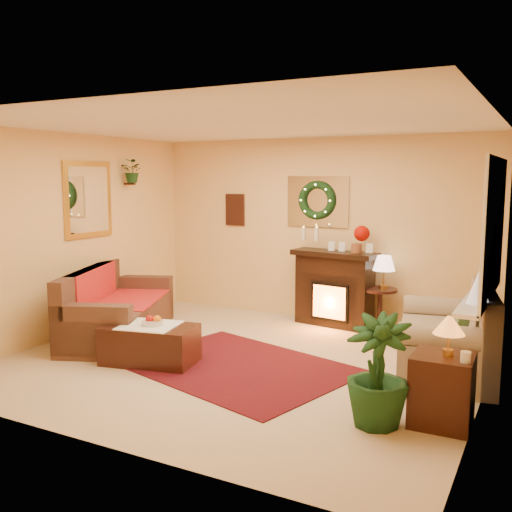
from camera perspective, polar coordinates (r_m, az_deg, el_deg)
The scene contains 31 objects.
floor at distance 6.46m, azimuth -1.47°, elevation -10.53°, with size 5.00×5.00×0.00m, color beige.
ceiling at distance 6.16m, azimuth -1.55°, elevation 13.08°, with size 5.00×5.00×0.00m, color white.
wall_back at distance 8.21m, azimuth 6.19°, elevation 2.64°, with size 5.00×5.00×0.00m, color #EFD88C.
wall_front at distance 4.38m, azimuth -16.05°, elevation -2.17°, with size 5.00×5.00×0.00m, color #EFD88C.
wall_left at distance 7.71m, azimuth -17.97°, elevation 1.97°, with size 4.50×4.50×0.00m, color #EFD88C.
wall_right at distance 5.43m, azimuth 22.20°, elevation -0.56°, with size 4.50×4.50×0.00m, color #EFD88C.
area_rug at distance 6.29m, azimuth -1.84°, elevation -11.02°, with size 2.31×1.74×0.01m, color maroon.
sofa at distance 7.54m, azimuth -13.53°, elevation -4.68°, with size 0.91×2.07×0.89m, color #3E271B.
red_throw at distance 7.67m, azimuth -12.80°, elevation -4.26°, with size 0.82×1.33×0.02m, color #E50F00.
fireplace at distance 7.94m, azimuth 7.84°, elevation -3.03°, with size 1.06×0.34×0.97m, color black.
poinsettia at distance 7.72m, azimuth 10.54°, elevation 2.23°, with size 0.21×0.21×0.21m, color #A30A00.
mantel_candle_a at distance 8.01m, azimuth 4.78°, elevation 2.24°, with size 0.06×0.06×0.17m, color #FEF6CC.
mantel_candle_b at distance 7.92m, azimuth 6.08°, elevation 2.17°, with size 0.06×0.06×0.19m, color white.
mantel_mirror at distance 8.16m, azimuth 6.18°, elevation 5.43°, with size 0.92×0.02×0.72m, color white.
wreath at distance 8.12m, azimuth 6.07°, elevation 5.56°, with size 0.55×0.55×0.11m, color #194719.
wall_art at distance 8.75m, azimuth -2.11°, elevation 4.65°, with size 0.32×0.03×0.48m, color #381E11.
gold_mirror at distance 7.88m, azimuth -16.44°, elevation 5.43°, with size 0.03×0.84×1.00m, color gold.
hanging_plant at distance 8.34m, azimuth -12.19°, elevation 7.21°, with size 0.33×0.28×0.36m, color #194719.
loveseat at distance 6.35m, azimuth 18.45°, elevation -7.33°, with size 0.91×1.57×0.91m, color tan.
window_frame at distance 5.95m, azimuth 22.71°, elevation 2.53°, with size 0.03×1.86×1.36m, color white.
window_glass at distance 5.95m, azimuth 22.56°, elevation 2.54°, with size 0.02×1.70×1.22m, color black.
window_sill at distance 6.05m, azimuth 21.38°, elevation -3.83°, with size 0.22×1.86×0.04m, color white.
mini_tree at distance 5.61m, azimuth 21.35°, elevation -2.95°, with size 0.21×0.21×0.31m, color silver.
sill_plant at distance 6.71m, azimuth 22.31°, elevation -0.91°, with size 0.26×0.21×0.48m, color black.
side_table_round at distance 7.76m, azimuth 12.27°, elevation -5.09°, with size 0.45×0.45×0.59m, color #562B1E.
lamp_cream at distance 7.65m, azimuth 12.67°, elevation -1.06°, with size 0.29×0.29×0.45m, color #FFDFBC.
end_table_square at distance 5.09m, azimuth 18.10°, elevation -12.87°, with size 0.49×0.49×0.60m, color black.
lamp_tiffany at distance 4.92m, azimuth 18.69°, elevation -7.82°, with size 0.26×0.26×0.37m, color orange.
coffee_table at distance 6.47m, azimuth -10.55°, elevation -8.70°, with size 1.01×0.55×0.42m, color #492D19.
fruit_bowl at distance 6.41m, azimuth -10.29°, elevation -6.63°, with size 0.24×0.24×0.06m, color silver.
floor_palm at distance 4.87m, azimuth 12.04°, elevation -11.36°, with size 1.57×1.57×2.80m, color #15541D.
Camera 1 is at (3.00, -5.35, 2.04)m, focal length 40.00 mm.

